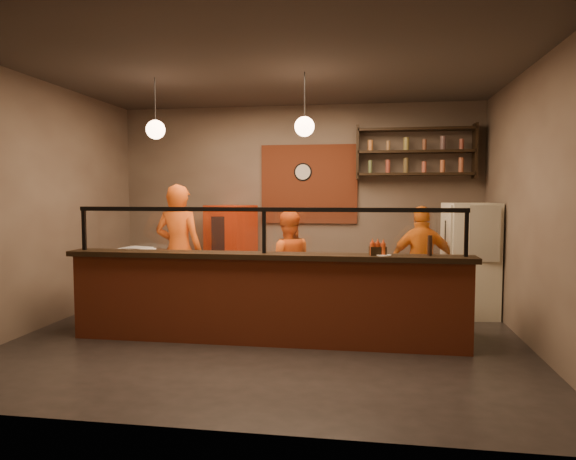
% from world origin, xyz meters
% --- Properties ---
extents(floor, '(6.00, 6.00, 0.00)m').
position_xyz_m(floor, '(0.00, 0.00, 0.00)').
color(floor, black).
rests_on(floor, ground).
extents(ceiling, '(6.00, 6.00, 0.00)m').
position_xyz_m(ceiling, '(0.00, 0.00, 3.20)').
color(ceiling, '#3A332D').
rests_on(ceiling, wall_back).
extents(wall_back, '(6.00, 0.00, 6.00)m').
position_xyz_m(wall_back, '(0.00, 2.50, 1.60)').
color(wall_back, '#706152').
rests_on(wall_back, floor).
extents(wall_left, '(0.00, 5.00, 5.00)m').
position_xyz_m(wall_left, '(-3.00, 0.00, 1.60)').
color(wall_left, '#706152').
rests_on(wall_left, floor).
extents(wall_right, '(0.00, 5.00, 5.00)m').
position_xyz_m(wall_right, '(3.00, 0.00, 1.60)').
color(wall_right, '#706152').
rests_on(wall_right, floor).
extents(wall_front, '(6.00, 0.00, 6.00)m').
position_xyz_m(wall_front, '(0.00, -2.50, 1.60)').
color(wall_front, '#706152').
rests_on(wall_front, floor).
extents(brick_patch, '(1.60, 0.04, 1.30)m').
position_xyz_m(brick_patch, '(0.20, 2.47, 1.90)').
color(brick_patch, '#993F21').
rests_on(brick_patch, wall_back).
extents(service_counter, '(4.60, 0.25, 1.00)m').
position_xyz_m(service_counter, '(0.00, -0.30, 0.50)').
color(service_counter, '#993F21').
rests_on(service_counter, floor).
extents(counter_ledge, '(4.70, 0.37, 0.06)m').
position_xyz_m(counter_ledge, '(0.00, -0.30, 1.03)').
color(counter_ledge, black).
rests_on(counter_ledge, service_counter).
extents(worktop_cabinet, '(4.60, 0.75, 0.85)m').
position_xyz_m(worktop_cabinet, '(0.00, 0.20, 0.42)').
color(worktop_cabinet, gray).
rests_on(worktop_cabinet, floor).
extents(worktop, '(4.60, 0.75, 0.05)m').
position_xyz_m(worktop, '(0.00, 0.20, 0.88)').
color(worktop, silver).
rests_on(worktop, worktop_cabinet).
extents(sneeze_guard, '(4.50, 0.05, 0.52)m').
position_xyz_m(sneeze_guard, '(0.00, -0.30, 1.37)').
color(sneeze_guard, white).
rests_on(sneeze_guard, counter_ledge).
extents(wall_shelving, '(1.84, 0.28, 0.85)m').
position_xyz_m(wall_shelving, '(1.90, 2.32, 2.40)').
color(wall_shelving, black).
rests_on(wall_shelving, wall_back).
extents(wall_clock, '(0.30, 0.04, 0.30)m').
position_xyz_m(wall_clock, '(0.10, 2.46, 2.10)').
color(wall_clock, black).
rests_on(wall_clock, wall_back).
extents(pendant_left, '(0.24, 0.24, 0.77)m').
position_xyz_m(pendant_left, '(-1.50, 0.20, 2.55)').
color(pendant_left, black).
rests_on(pendant_left, ceiling).
extents(pendant_right, '(0.24, 0.24, 0.77)m').
position_xyz_m(pendant_right, '(0.40, 0.20, 2.55)').
color(pendant_right, black).
rests_on(pendant_right, ceiling).
extents(cook_left, '(0.71, 0.48, 1.87)m').
position_xyz_m(cook_left, '(-1.46, 0.85, 0.94)').
color(cook_left, '#D45014').
rests_on(cook_left, floor).
extents(cook_mid, '(0.82, 0.70, 1.50)m').
position_xyz_m(cook_mid, '(0.06, 1.03, 0.75)').
color(cook_mid, '#D35113').
rests_on(cook_mid, floor).
extents(cook_right, '(0.95, 0.47, 1.57)m').
position_xyz_m(cook_right, '(1.92, 1.23, 0.79)').
color(cook_right, orange).
rests_on(cook_right, floor).
extents(fridge, '(0.75, 0.71, 1.61)m').
position_xyz_m(fridge, '(2.60, 1.45, 0.80)').
color(fridge, beige).
rests_on(fridge, floor).
extents(red_cooler, '(0.84, 0.81, 1.55)m').
position_xyz_m(red_cooler, '(-1.06, 2.15, 0.78)').
color(red_cooler, '#B3290B').
rests_on(red_cooler, floor).
extents(pizza_dough, '(0.63, 0.63, 0.01)m').
position_xyz_m(pizza_dough, '(-0.02, 0.28, 0.91)').
color(pizza_dough, beige).
rests_on(pizza_dough, worktop).
extents(prep_tub_a, '(0.30, 0.25, 0.14)m').
position_xyz_m(prep_tub_a, '(-1.84, 0.07, 0.97)').
color(prep_tub_a, white).
rests_on(prep_tub_a, worktop).
extents(prep_tub_b, '(0.32, 0.29, 0.13)m').
position_xyz_m(prep_tub_b, '(-1.72, 0.23, 0.97)').
color(prep_tub_b, silver).
rests_on(prep_tub_b, worktop).
extents(prep_tub_c, '(0.37, 0.33, 0.16)m').
position_xyz_m(prep_tub_c, '(-1.74, 0.12, 0.98)').
color(prep_tub_c, silver).
rests_on(prep_tub_c, worktop).
extents(rolling_pin, '(0.29, 0.25, 0.06)m').
position_xyz_m(rolling_pin, '(-0.71, 0.30, 0.93)').
color(rolling_pin, yellow).
rests_on(rolling_pin, worktop).
extents(condiment_caddy, '(0.20, 0.16, 0.10)m').
position_xyz_m(condiment_caddy, '(1.28, -0.30, 1.11)').
color(condiment_caddy, black).
rests_on(condiment_caddy, counter_ledge).
extents(pepper_mill, '(0.05, 0.05, 0.22)m').
position_xyz_m(pepper_mill, '(1.84, -0.26, 1.17)').
color(pepper_mill, black).
rests_on(pepper_mill, counter_ledge).
extents(small_plate, '(0.18, 0.18, 0.01)m').
position_xyz_m(small_plate, '(1.35, -0.34, 1.07)').
color(small_plate, white).
rests_on(small_plate, counter_ledge).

